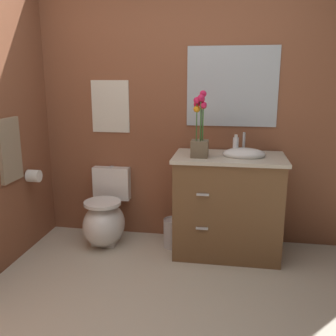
{
  "coord_description": "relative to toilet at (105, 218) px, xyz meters",
  "views": [
    {
      "loc": [
        0.48,
        -1.9,
        1.54
      ],
      "look_at": [
        -0.03,
        1.22,
        0.77
      ],
      "focal_mm": 40.36,
      "sensor_mm": 36.0,
      "label": 1
    }
  ],
  "objects": [
    {
      "name": "wall_mirror",
      "position": [
        1.13,
        0.27,
        1.21
      ],
      "size": [
        0.8,
        0.01,
        0.7
      ],
      "primitive_type": "cube",
      "color": "#B2BCC6"
    },
    {
      "name": "wall_back",
      "position": [
        0.84,
        0.3,
        1.01
      ],
      "size": [
        4.03,
        0.05,
        2.5
      ],
      "primitive_type": "cube",
      "color": "brown",
      "rests_on": "ground_plane"
    },
    {
      "name": "wall_poster",
      "position": [
        0.0,
        0.27,
        1.02
      ],
      "size": [
        0.36,
        0.01,
        0.49
      ],
      "primitive_type": "cube",
      "color": "silver"
    },
    {
      "name": "soap_bottle",
      "position": [
        1.18,
        0.07,
        0.72
      ],
      "size": [
        0.05,
        0.05,
        0.17
      ],
      "color": "white",
      "rests_on": "vanity_cabinet"
    },
    {
      "name": "toilet_paper_roll",
      "position": [
        -0.58,
        -0.2,
        0.44
      ],
      "size": [
        0.11,
        0.11,
        0.11
      ],
      "primitive_type": "cylinder",
      "rotation": [
        0.0,
        1.57,
        0.0
      ],
      "color": "white"
    },
    {
      "name": "vanity_cabinet",
      "position": [
        1.13,
        -0.03,
        0.21
      ],
      "size": [
        0.94,
        0.56,
        1.07
      ],
      "color": "brown",
      "rests_on": "ground_plane"
    },
    {
      "name": "flower_vase",
      "position": [
        0.88,
        -0.11,
        0.85
      ],
      "size": [
        0.14,
        0.14,
        0.54
      ],
      "color": "brown",
      "rests_on": "vanity_cabinet"
    },
    {
      "name": "trash_bin",
      "position": [
        0.64,
        0.01,
        -0.11
      ],
      "size": [
        0.18,
        0.18,
        0.27
      ],
      "color": "#B7B7BC",
      "rests_on": "ground_plane"
    },
    {
      "name": "hanging_towel",
      "position": [
        -0.63,
        -0.43,
        0.71
      ],
      "size": [
        0.03,
        0.28,
        0.52
      ],
      "primitive_type": "cube",
      "color": "gray"
    },
    {
      "name": "toilet",
      "position": [
        0.0,
        0.0,
        0.0
      ],
      "size": [
        0.38,
        0.59,
        0.69
      ],
      "color": "white",
      "rests_on": "ground_plane"
    }
  ]
}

